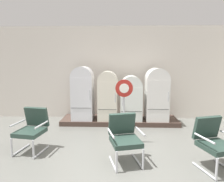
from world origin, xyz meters
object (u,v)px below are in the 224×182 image
refrigerator_3 (157,93)px  sign_stand (124,114)px  armchair_left (32,128)px  armchair_center (124,136)px  refrigerator_2 (131,97)px  refrigerator_1 (108,94)px  armchair_right (214,141)px  refrigerator_0 (83,92)px

refrigerator_3 → sign_stand: size_ratio=1.04×
sign_stand → refrigerator_3: bearing=56.3°
armchair_left → sign_stand: bearing=13.5°
sign_stand → armchair_center: bearing=-90.4°
refrigerator_2 → armchair_left: 3.01m
refrigerator_1 → armchair_center: (0.46, -2.42, -0.42)m
refrigerator_1 → armchair_right: size_ratio=1.61×
refrigerator_1 → armchair_right: 3.35m
refrigerator_0 → refrigerator_3: (2.26, 0.03, -0.03)m
refrigerator_0 → armchair_left: size_ratio=1.76×
refrigerator_3 → armchair_right: bearing=-77.6°
refrigerator_2 → refrigerator_3: refrigerator_3 is taller
refrigerator_1 → refrigerator_3: 1.50m
refrigerator_0 → refrigerator_2: refrigerator_0 is taller
refrigerator_0 → refrigerator_1: bearing=-0.1°
sign_stand → refrigerator_0: bearing=129.4°
armchair_right → sign_stand: size_ratio=0.61×
refrigerator_2 → refrigerator_3: size_ratio=0.86×
armchair_center → sign_stand: (0.01, 0.92, 0.19)m
refrigerator_1 → armchair_left: (-1.53, -1.99, -0.42)m
refrigerator_1 → sign_stand: (0.47, -1.51, -0.24)m
refrigerator_2 → armchair_center: bearing=-96.0°
refrigerator_0 → sign_stand: (1.24, -1.51, -0.31)m
refrigerator_1 → armchair_center: 2.50m
refrigerator_2 → armchair_center: 2.45m
refrigerator_0 → refrigerator_1: 0.77m
refrigerator_0 → refrigerator_2: 1.49m
refrigerator_1 → refrigerator_2: (0.72, -0.01, -0.08)m
armchair_left → refrigerator_2: bearing=41.4°
armchair_left → armchair_center: 2.04m
armchair_left → armchair_right: 3.65m
refrigerator_1 → sign_stand: refrigerator_1 is taller
armchair_right → sign_stand: 1.95m
armchair_left → sign_stand: sign_stand is taller
armchair_left → sign_stand: size_ratio=0.61×
refrigerator_1 → refrigerator_0: bearing=179.9°
armchair_right → armchair_center: 1.62m
refrigerator_3 → armchair_left: refrigerator_3 is taller
refrigerator_2 → armchair_left: size_ratio=1.47×
refrigerator_3 → sign_stand: bearing=-123.7°
armchair_center → refrigerator_0: bearing=116.9°
refrigerator_1 → armchair_center: bearing=-79.2°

